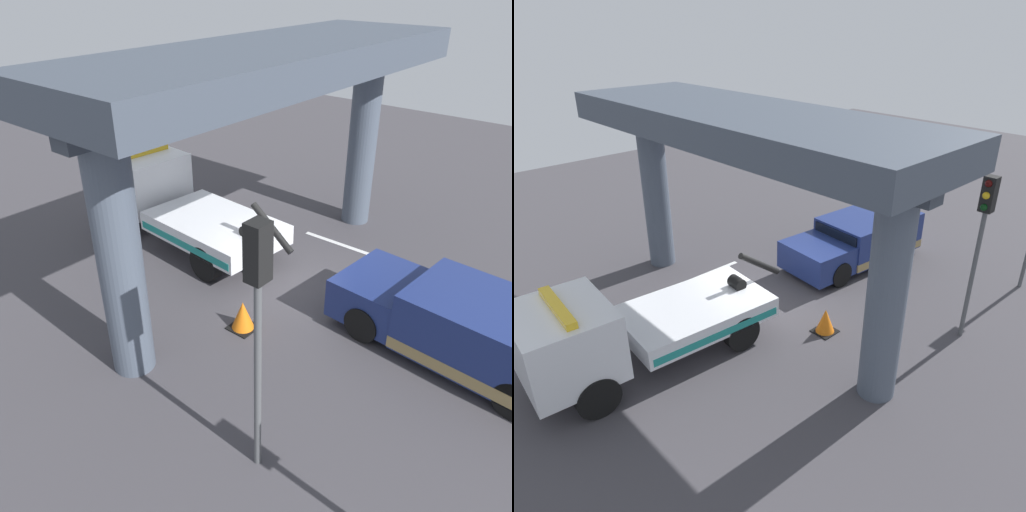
# 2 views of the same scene
# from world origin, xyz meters

# --- Properties ---
(ground_plane) EXTENTS (60.00, 40.00, 0.10)m
(ground_plane) POSITION_xyz_m (0.00, 0.00, -0.05)
(ground_plane) COLOR #423F44
(lane_stripe_mid) EXTENTS (2.60, 0.16, 0.01)m
(lane_stripe_mid) POSITION_xyz_m (0.00, -2.84, 0.00)
(lane_stripe_mid) COLOR silver
(lane_stripe_mid) RESTS_ON ground
(lane_stripe_east) EXTENTS (2.60, 0.16, 0.01)m
(lane_stripe_east) POSITION_xyz_m (6.00, -2.84, 0.00)
(lane_stripe_east) COLOR silver
(lane_stripe_east) RESTS_ON ground
(tow_truck_white) EXTENTS (7.33, 2.85, 2.46)m
(tow_truck_white) POSITION_xyz_m (4.44, -0.06, 1.20)
(tow_truck_white) COLOR white
(tow_truck_white) RESTS_ON ground
(towed_van_green) EXTENTS (5.35, 2.57, 1.58)m
(towed_van_green) POSITION_xyz_m (-4.64, 0.01, 0.78)
(towed_van_green) COLOR navy
(towed_van_green) RESTS_ON ground
(overpass_structure) EXTENTS (3.60, 11.32, 5.97)m
(overpass_structure) POSITION_xyz_m (0.61, 0.00, 4.98)
(overpass_structure) COLOR #4C5666
(overpass_structure) RESTS_ON ground
(traffic_light_far) EXTENTS (0.39, 0.32, 4.59)m
(traffic_light_far) POSITION_xyz_m (-2.98, 4.93, 3.33)
(traffic_light_far) COLOR #515456
(traffic_light_far) RESTS_ON ground
(traffic_cone_orange) EXTENTS (0.61, 0.61, 0.73)m
(traffic_cone_orange) POSITION_xyz_m (-0.36, 2.23, 0.35)
(traffic_cone_orange) COLOR orange
(traffic_cone_orange) RESTS_ON ground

